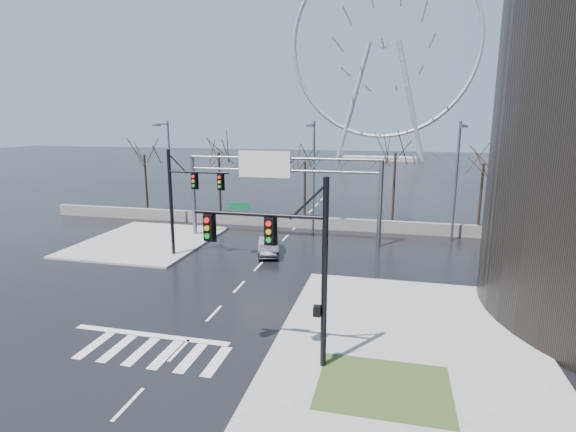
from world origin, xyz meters
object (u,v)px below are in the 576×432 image
(sign_gantry, at_px, (278,180))
(ferris_wheel, at_px, (384,51))
(car, at_px, (269,245))
(signal_mast_far, at_px, (184,193))
(signal_mast_near, at_px, (291,254))

(sign_gantry, xyz_separation_m, ferris_wheel, (5.38, 80.04, 20.95))
(car, bearing_deg, sign_gantry, 79.37)
(signal_mast_far, relative_size, ferris_wheel, 0.16)
(signal_mast_far, distance_m, car, 7.41)
(car, bearing_deg, signal_mast_far, -173.71)
(signal_mast_far, height_order, sign_gantry, signal_mast_far)
(signal_mast_far, height_order, car, signal_mast_far)
(sign_gantry, bearing_deg, signal_mast_near, -73.81)
(sign_gantry, bearing_deg, ferris_wheel, 86.16)
(sign_gantry, bearing_deg, car, -85.99)
(signal_mast_far, bearing_deg, signal_mast_near, -49.74)
(sign_gantry, distance_m, car, 5.86)
(signal_mast_near, xyz_separation_m, sign_gantry, (-5.52, 19.00, 0.31))
(signal_mast_near, height_order, car, signal_mast_near)
(signal_mast_near, distance_m, sign_gantry, 19.79)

